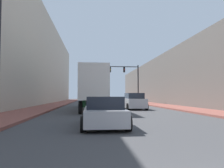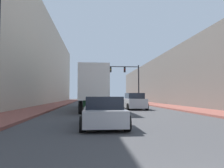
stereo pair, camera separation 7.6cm
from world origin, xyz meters
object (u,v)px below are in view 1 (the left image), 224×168
(sedan_car, at_px, (104,112))
(suv_car, at_px, (134,101))
(semi_truck, at_px, (93,88))
(traffic_signal_gantry, at_px, (128,77))

(sedan_car, distance_m, suv_car, 13.35)
(semi_truck, xyz_separation_m, suv_car, (4.40, 0.17, -1.43))
(sedan_car, xyz_separation_m, traffic_signal_gantry, (5.80, 26.21, 3.97))
(semi_truck, height_order, traffic_signal_gantry, traffic_signal_gantry)
(semi_truck, bearing_deg, traffic_signal_gantry, 65.71)
(sedan_car, relative_size, traffic_signal_gantry, 0.61)
(sedan_car, height_order, traffic_signal_gantry, traffic_signal_gantry)
(semi_truck, xyz_separation_m, sedan_car, (0.37, -12.55, -1.57))
(semi_truck, distance_m, sedan_car, 12.65)
(sedan_car, bearing_deg, semi_truck, 91.70)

